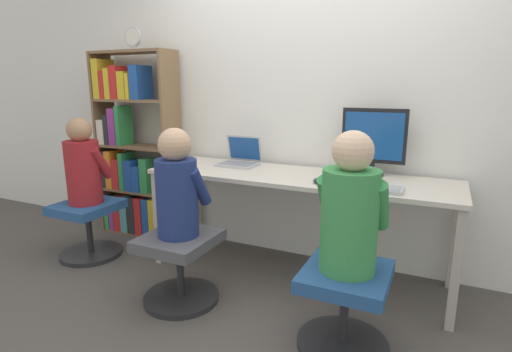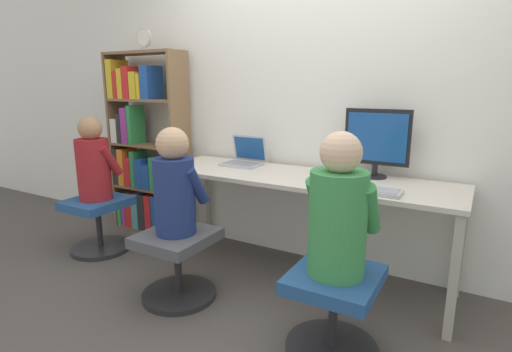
# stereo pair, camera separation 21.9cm
# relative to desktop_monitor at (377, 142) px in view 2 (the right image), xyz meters

# --- Properties ---
(ground_plane) EXTENTS (14.00, 14.00, 0.00)m
(ground_plane) POSITION_rel_desktop_monitor_xyz_m (-0.47, -0.52, -1.01)
(ground_plane) COLOR #4C4742
(wall_back) EXTENTS (10.00, 0.05, 2.60)m
(wall_back) POSITION_rel_desktop_monitor_xyz_m (-0.47, 0.17, 0.29)
(wall_back) COLOR silver
(wall_back) RESTS_ON ground_plane
(desk) EXTENTS (2.17, 0.62, 0.76)m
(desk) POSITION_rel_desktop_monitor_xyz_m (-0.47, -0.21, -0.32)
(desk) COLOR beige
(desk) RESTS_ON ground_plane
(desktop_monitor) EXTENTS (0.44, 0.16, 0.47)m
(desktop_monitor) POSITION_rel_desktop_monitor_xyz_m (0.00, 0.00, 0.00)
(desktop_monitor) COLOR black
(desktop_monitor) RESTS_ON desk
(laptop) EXTENTS (0.30, 0.26, 0.23)m
(laptop) POSITION_rel_desktop_monitor_xyz_m (-1.01, -0.07, -0.20)
(laptop) COLOR #B7B7BC
(laptop) RESTS_ON desk
(keyboard) EXTENTS (0.46, 0.16, 0.03)m
(keyboard) POSITION_rel_desktop_monitor_xyz_m (0.02, -0.40, -0.24)
(keyboard) COLOR #B2B2B7
(keyboard) RESTS_ON desk
(computer_mouse_by_keyboard) EXTENTS (0.07, 0.10, 0.03)m
(computer_mouse_by_keyboard) POSITION_rel_desktop_monitor_xyz_m (-0.27, -0.37, -0.23)
(computer_mouse_by_keyboard) COLOR black
(computer_mouse_by_keyboard) RESTS_ON desk
(office_chair_left) EXTENTS (0.49, 0.49, 0.45)m
(office_chair_left) POSITION_rel_desktop_monitor_xyz_m (0.05, -0.90, -0.75)
(office_chair_left) COLOR #262628
(office_chair_left) RESTS_ON ground_plane
(office_chair_right) EXTENTS (0.49, 0.49, 0.45)m
(office_chair_right) POSITION_rel_desktop_monitor_xyz_m (-1.02, -0.88, -0.75)
(office_chair_right) COLOR #262628
(office_chair_right) RESTS_ON ground_plane
(person_at_monitor) EXTENTS (0.35, 0.33, 0.72)m
(person_at_monitor) POSITION_rel_desktop_monitor_xyz_m (0.05, -0.90, -0.23)
(person_at_monitor) COLOR #388C47
(person_at_monitor) RESTS_ON office_chair_left
(person_at_laptop) EXTENTS (0.32, 0.30, 0.68)m
(person_at_laptop) POSITION_rel_desktop_monitor_xyz_m (-1.02, -0.87, -0.24)
(person_at_laptop) COLOR navy
(person_at_laptop) RESTS_ON office_chair_right
(bookshelf) EXTENTS (0.80, 0.26, 1.67)m
(bookshelf) POSITION_rel_desktop_monitor_xyz_m (-2.15, -0.05, -0.27)
(bookshelf) COLOR brown
(bookshelf) RESTS_ON ground_plane
(desk_clock) EXTENTS (0.16, 0.03, 0.18)m
(desk_clock) POSITION_rel_desktop_monitor_xyz_m (-1.98, -0.10, 0.75)
(desk_clock) COLOR #B2B2B7
(desk_clock) RESTS_ON bookshelf
(office_chair_side) EXTENTS (0.49, 0.49, 0.45)m
(office_chair_side) POSITION_rel_desktop_monitor_xyz_m (-2.12, -0.62, -0.75)
(office_chair_side) COLOR #262628
(office_chair_side) RESTS_ON ground_plane
(person_near_shelf) EXTENTS (0.32, 0.31, 0.68)m
(person_near_shelf) POSITION_rel_desktop_monitor_xyz_m (-2.12, -0.61, -0.25)
(person_near_shelf) COLOR maroon
(person_near_shelf) RESTS_ON office_chair_side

